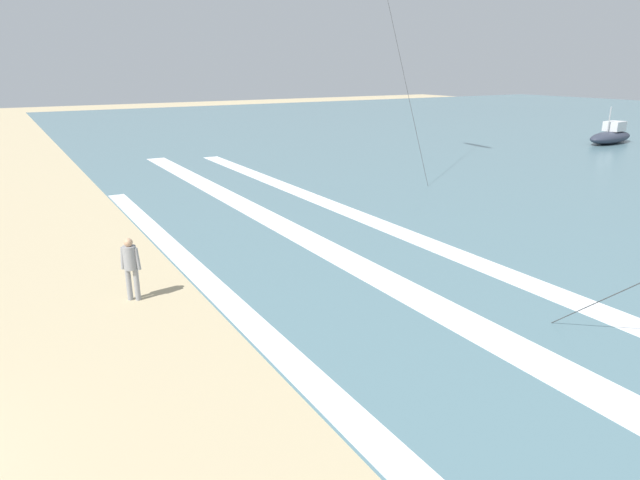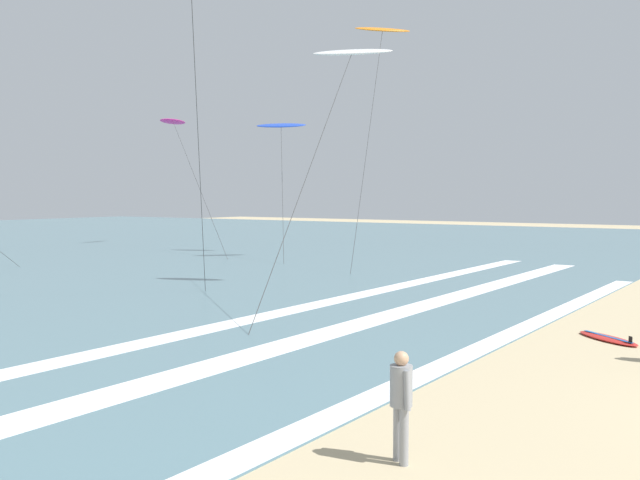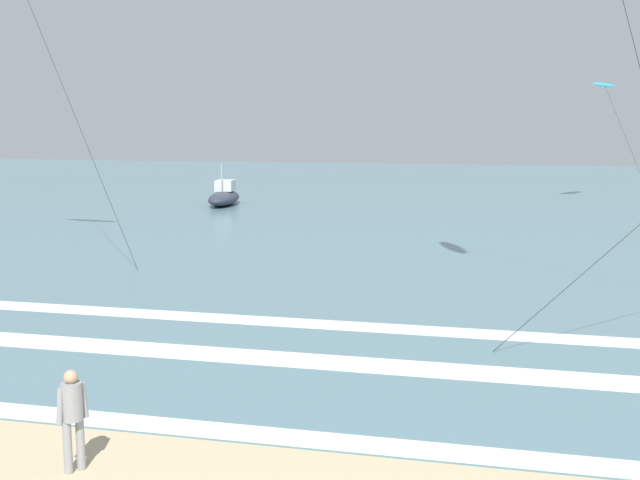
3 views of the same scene
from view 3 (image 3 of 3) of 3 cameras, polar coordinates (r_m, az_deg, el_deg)
The scene contains 7 objects.
ocean_surface at distance 56.77m, azimuth 11.92°, elevation 3.12°, with size 140.00×90.00×0.01m, color slate.
wave_foam_shoreline at distance 13.01m, azimuth 12.59°, elevation -15.32°, with size 36.76×0.69×0.01m, color white.
wave_foam_mid_break at distance 17.00m, azimuth 6.95°, elevation -9.38°, with size 51.98×1.09×0.01m, color white.
wave_foam_outer_break at distance 19.94m, azimuth 11.17°, elevation -6.77°, with size 51.73×0.93×0.01m, color white.
surfer_left_far at distance 12.48m, azimuth -17.79°, elevation -11.92°, with size 0.37×0.46×1.60m.
kite_cyan_far_right at distance 55.55m, azimuth 20.25°, elevation 10.65°, with size 2.42×17.37×8.02m.
offshore_boat at distance 50.45m, azimuth -7.08°, elevation 3.20°, with size 2.38×5.38×2.70m.
Camera 3 is at (1.16, -4.01, 5.24)m, focal length 43.39 mm.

